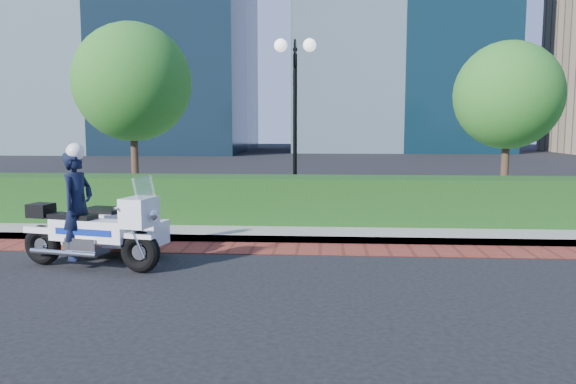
# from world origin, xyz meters

# --- Properties ---
(ground) EXTENTS (120.00, 120.00, 0.00)m
(ground) POSITION_xyz_m (0.00, 0.00, 0.00)
(ground) COLOR black
(ground) RESTS_ON ground
(brick_strip) EXTENTS (60.00, 1.00, 0.01)m
(brick_strip) POSITION_xyz_m (0.00, 1.50, 0.01)
(brick_strip) COLOR maroon
(brick_strip) RESTS_ON ground
(sidewalk) EXTENTS (60.00, 8.00, 0.15)m
(sidewalk) POSITION_xyz_m (0.00, 6.00, 0.07)
(sidewalk) COLOR gray
(sidewalk) RESTS_ON ground
(hedge_main) EXTENTS (18.00, 1.20, 1.00)m
(hedge_main) POSITION_xyz_m (0.00, 3.60, 0.65)
(hedge_main) COLOR black
(hedge_main) RESTS_ON sidewalk
(lamppost) EXTENTS (1.02, 0.70, 4.21)m
(lamppost) POSITION_xyz_m (1.00, 5.20, 2.96)
(lamppost) COLOR black
(lamppost) RESTS_ON sidewalk
(tree_b) EXTENTS (3.20, 3.20, 4.89)m
(tree_b) POSITION_xyz_m (-3.50, 6.50, 3.43)
(tree_b) COLOR #332319
(tree_b) RESTS_ON sidewalk
(tree_c) EXTENTS (2.80, 2.80, 4.30)m
(tree_c) POSITION_xyz_m (6.50, 6.50, 3.05)
(tree_c) COLOR #332319
(tree_c) RESTS_ON sidewalk
(police_motorcycle) EXTENTS (2.46, 2.02, 2.00)m
(police_motorcycle) POSITION_xyz_m (-2.01, 0.24, 0.69)
(police_motorcycle) COLOR black
(police_motorcycle) RESTS_ON ground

